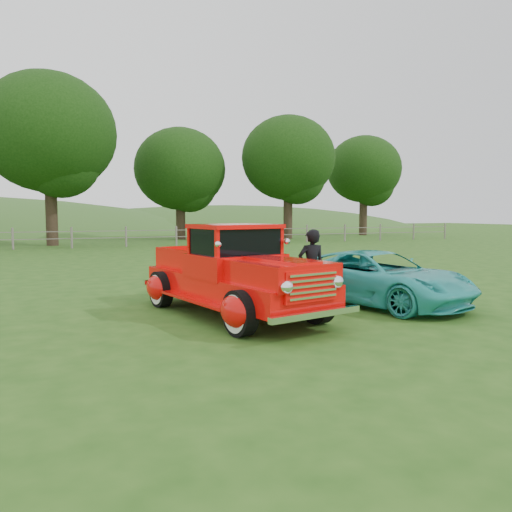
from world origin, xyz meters
name	(u,v)px	position (x,y,z in m)	size (l,w,h in m)	color
ground	(296,323)	(0.00, 0.00, 0.00)	(140.00, 140.00, 0.00)	#244E14
distant_hills	(52,265)	(-4.08, 59.46, -4.55)	(116.00, 60.00, 18.00)	#2E5820
fence_line	(126,237)	(0.00, 22.00, 0.60)	(48.00, 0.12, 1.20)	slate
tree_near_west	(49,133)	(-4.00, 25.00, 6.80)	(8.00, 8.00, 10.42)	black
tree_near_east	(180,169)	(5.00, 29.00, 5.25)	(6.80, 6.80, 8.33)	black
tree_mid_east	(288,158)	(13.00, 27.00, 6.17)	(7.20, 7.20, 9.44)	black
tree_far_east	(364,170)	(22.00, 30.00, 5.86)	(6.60, 6.60, 8.86)	black
red_pickup	(234,275)	(-0.80, 1.13, 0.80)	(2.98, 5.24, 1.78)	black
teal_sedan	(378,278)	(2.49, 0.98, 0.58)	(1.94, 4.21, 1.17)	#2DB7B2
man	(311,268)	(1.03, 1.35, 0.83)	(0.60, 0.40, 1.65)	black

